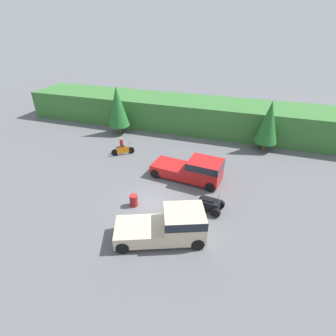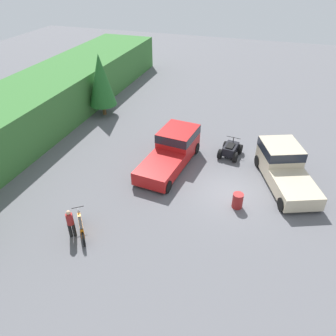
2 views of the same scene
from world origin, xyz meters
name	(u,v)px [view 1 (image 1 of 2)]	position (x,y,z in m)	size (l,w,h in m)	color
ground_plane	(151,204)	(0.00, 0.00, 0.00)	(80.00, 80.00, 0.00)	#5B5B60
hillside_backdrop	(200,115)	(0.00, 16.00, 1.68)	(44.00, 6.00, 3.36)	#387033
tree_left	(118,107)	(-8.44, 11.40, 3.19)	(2.39, 2.39, 5.43)	brown
tree_mid_left	(269,122)	(7.61, 12.05, 3.00)	(2.25, 2.25, 5.11)	brown
pickup_truck_red	(194,169)	(2.21, 4.21, 1.04)	(6.02, 2.88, 1.99)	red
pickup_truck_second	(170,225)	(2.41, -2.74, 1.03)	(5.79, 4.06, 1.99)	beige
dirt_bike	(123,150)	(-5.53, 6.50, 0.47)	(1.88, 1.46, 1.13)	black
quad_atv	(210,204)	(4.18, 0.71, 0.47)	(2.03, 1.51, 1.18)	black
rider_person	(122,145)	(-5.81, 6.85, 0.88)	(0.47, 0.47, 1.63)	black
steel_barrel	(134,200)	(-1.07, -0.53, 0.44)	(0.58, 0.58, 0.88)	maroon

